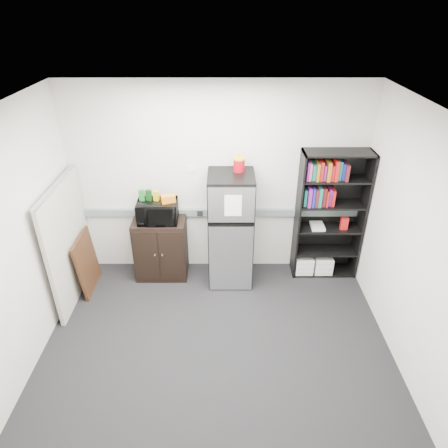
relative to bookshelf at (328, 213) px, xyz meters
name	(u,v)px	position (x,y,z in m)	size (l,w,h in m)	color
floor	(217,353)	(-1.51, -1.57, -0.97)	(4.00, 4.00, 0.00)	black
wall_back	(218,182)	(-1.51, 0.18, 0.38)	(4.00, 0.02, 2.70)	silver
wall_right	(420,255)	(0.49, -1.57, 0.38)	(0.02, 3.50, 2.70)	silver
wall_left	(10,255)	(-3.51, -1.57, 0.38)	(0.02, 3.50, 2.70)	silver
ceiling	(213,116)	(-1.51, -1.57, 1.73)	(4.00, 3.50, 0.02)	white
electrical_raceway	(218,213)	(-1.51, 0.15, -0.07)	(3.92, 0.05, 0.10)	slate
wall_note	(191,169)	(-1.86, 0.18, 0.58)	(0.14, 0.00, 0.10)	white
bookshelf	(328,213)	(0.00, 0.00, 0.00)	(0.90, 0.34, 1.85)	black
cubicle_partition	(69,242)	(-3.41, -0.49, -0.16)	(0.06, 1.30, 1.62)	#A8A195
cabinet	(161,248)	(-2.31, -0.07, -0.52)	(0.72, 0.48, 0.90)	black
microwave	(158,211)	(-2.31, -0.08, 0.07)	(0.53, 0.36, 0.29)	black
snack_box_a	(142,195)	(-2.50, -0.05, 0.29)	(0.07, 0.05, 0.15)	#1B5F21
snack_box_b	(149,195)	(-2.41, -0.05, 0.29)	(0.07, 0.05, 0.15)	#0C350F
snack_box_c	(156,196)	(-2.31, -0.05, 0.29)	(0.07, 0.05, 0.14)	gold
snack_bag	(168,199)	(-2.15, -0.10, 0.27)	(0.18, 0.10, 0.10)	orange
refrigerator	(231,230)	(-1.33, -0.15, -0.18)	(0.60, 0.63, 1.59)	black
coffee_can	(239,164)	(-1.23, -0.02, 0.72)	(0.15, 0.15, 0.20)	#A50715
framed_poster	(87,263)	(-3.28, -0.37, -0.57)	(0.11, 0.63, 0.81)	black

